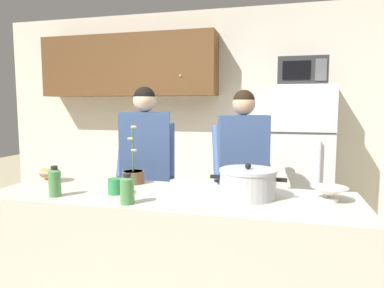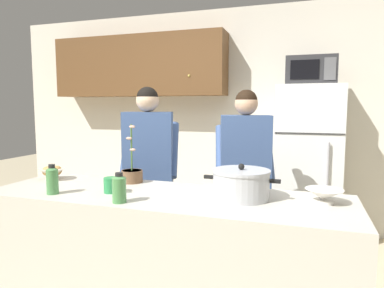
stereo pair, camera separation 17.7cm
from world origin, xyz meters
name	(u,v)px [view 1 (the left image)]	position (x,y,z in m)	size (l,w,h in m)	color
back_wall_unit	(205,107)	(-0.27, 2.25, 1.45)	(6.00, 0.48, 2.60)	silver
kitchen_island	(170,267)	(0.00, 0.00, 0.46)	(2.23, 0.68, 0.92)	beige
refrigerator	(298,165)	(0.84, 1.85, 0.83)	(0.64, 0.68, 1.66)	white
microwave	(302,72)	(0.84, 1.83, 1.80)	(0.48, 0.37, 0.28)	#2D2D30
person_near_pot	(146,160)	(-0.45, 0.74, 1.00)	(0.57, 0.52, 1.61)	black
person_by_sink	(243,163)	(0.34, 0.90, 0.98)	(0.56, 0.50, 1.58)	black
cooking_pot	(248,183)	(0.46, 0.05, 1.01)	(0.44, 0.33, 0.20)	silver
coffee_mug	(116,186)	(-0.32, -0.07, 0.97)	(0.13, 0.09, 0.10)	#2D8C4C
bread_bowl	(49,175)	(-0.93, 0.13, 0.97)	(0.19, 0.19, 0.10)	beige
empty_bowl	(329,193)	(0.92, 0.09, 0.97)	(0.21, 0.21, 0.08)	white
bottle_near_edge	(55,181)	(-0.65, -0.21, 1.01)	(0.07, 0.07, 0.18)	#4C8C4C
bottle_mid_counter	(127,189)	(-0.16, -0.25, 1.00)	(0.08, 0.08, 0.17)	#4C8C4C
potted_orchid	(133,175)	(-0.34, 0.24, 0.98)	(0.15, 0.15, 0.41)	brown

